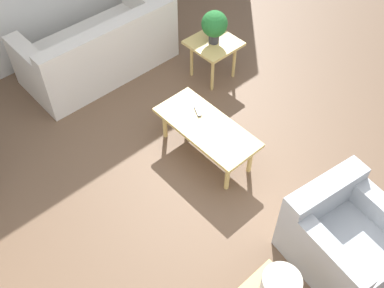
{
  "coord_description": "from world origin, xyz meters",
  "views": [
    {
      "loc": [
        -1.94,
        2.16,
        3.79
      ],
      "look_at": [
        0.16,
        0.25,
        0.55
      ],
      "focal_mm": 42.0,
      "sensor_mm": 36.0,
      "label": 1
    }
  ],
  "objects_px": {
    "armchair": "(342,237)",
    "coffee_table": "(206,129)",
    "side_table_plant": "(213,47)",
    "potted_plant": "(214,25)",
    "sofa": "(100,50)"
  },
  "relations": [
    {
      "from": "side_table_plant",
      "to": "armchair",
      "type": "bearing_deg",
      "value": 160.45
    },
    {
      "from": "sofa",
      "to": "potted_plant",
      "type": "bearing_deg",
      "value": 133.47
    },
    {
      "from": "sofa",
      "to": "armchair",
      "type": "xyz_separation_m",
      "value": [
        -3.62,
        -0.07,
        -0.02
      ]
    },
    {
      "from": "armchair",
      "to": "coffee_table",
      "type": "relative_size",
      "value": 0.87
    },
    {
      "from": "armchair",
      "to": "coffee_table",
      "type": "height_order",
      "value": "armchair"
    },
    {
      "from": "coffee_table",
      "to": "potted_plant",
      "type": "relative_size",
      "value": 2.81
    },
    {
      "from": "potted_plant",
      "to": "coffee_table",
      "type": "bearing_deg",
      "value": 132.95
    },
    {
      "from": "armchair",
      "to": "side_table_plant",
      "type": "bearing_deg",
      "value": 78.88
    },
    {
      "from": "side_table_plant",
      "to": "potted_plant",
      "type": "bearing_deg",
      "value": 116.57
    },
    {
      "from": "side_table_plant",
      "to": "potted_plant",
      "type": "relative_size",
      "value": 1.36
    },
    {
      "from": "armchair",
      "to": "potted_plant",
      "type": "distance_m",
      "value": 2.78
    },
    {
      "from": "sofa",
      "to": "side_table_plant",
      "type": "height_order",
      "value": "sofa"
    },
    {
      "from": "coffee_table",
      "to": "side_table_plant",
      "type": "relative_size",
      "value": 2.07
    },
    {
      "from": "sofa",
      "to": "coffee_table",
      "type": "distance_m",
      "value": 1.94
    },
    {
      "from": "coffee_table",
      "to": "armchair",
      "type": "bearing_deg",
      "value": -178.39
    }
  ]
}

